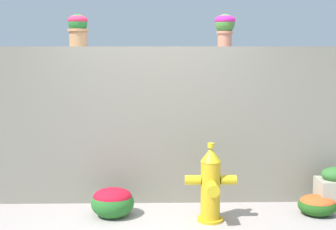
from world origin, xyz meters
TOP-DOWN VIEW (x-y plane):
  - ground_plane at (0.00, 0.00)m, footprint 24.00×24.00m
  - stone_wall at (0.00, 1.05)m, footprint 6.20×0.37m
  - potted_plant_1 at (-0.91, 1.05)m, footprint 0.26×0.26m
  - potted_plant_2 at (0.91, 1.03)m, footprint 0.25×0.25m
  - fire_hydrant at (0.66, 0.25)m, footprint 0.58×0.45m
  - flower_bush_left at (1.95, 0.43)m, footprint 0.45×0.40m
  - flower_bush_right at (-0.45, 0.42)m, footprint 0.50×0.45m

SIDE VIEW (x-z plane):
  - ground_plane at x=0.00m, z-range 0.00..0.00m
  - flower_bush_left at x=1.95m, z-range 0.00..0.24m
  - flower_bush_right at x=-0.45m, z-range 0.01..0.36m
  - fire_hydrant at x=0.66m, z-range -0.03..0.86m
  - stone_wall at x=0.00m, z-range 0.00..1.96m
  - potted_plant_1 at x=-0.91m, z-range 1.99..2.39m
  - potted_plant_2 at x=0.91m, z-range 2.01..2.41m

